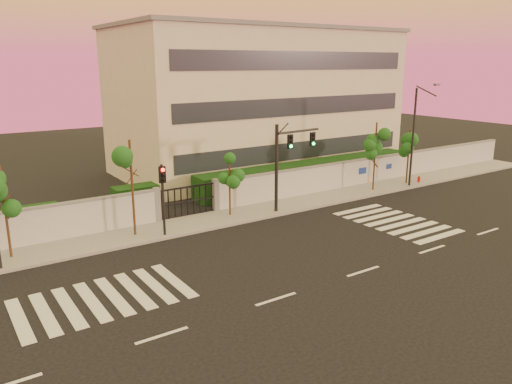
{
  "coord_description": "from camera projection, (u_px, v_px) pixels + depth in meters",
  "views": [
    {
      "loc": [
        -16.06,
        -14.95,
        9.38
      ],
      "look_at": [
        -1.94,
        6.0,
        2.78
      ],
      "focal_mm": 35.0,
      "sensor_mm": 36.0,
      "label": 1
    }
  ],
  "objects": [
    {
      "name": "ground",
      "position": [
        363.0,
        271.0,
        23.05
      ],
      "size": [
        120.0,
        120.0,
        0.0
      ],
      "primitive_type": "plane",
      "color": "black",
      "rests_on": "ground"
    },
    {
      "name": "sidewalk",
      "position": [
        242.0,
        214.0,
        31.46
      ],
      "size": [
        60.0,
        3.0,
        0.15
      ],
      "primitive_type": "cube",
      "color": "gray",
      "rests_on": "ground"
    },
    {
      "name": "perimeter_wall",
      "position": [
        231.0,
        194.0,
        32.46
      ],
      "size": [
        60.0,
        0.36,
        2.2
      ],
      "color": "#AFB2B6",
      "rests_on": "ground"
    },
    {
      "name": "hedge_row",
      "position": [
        223.0,
        187.0,
        35.3
      ],
      "size": [
        41.0,
        4.25,
        1.8
      ],
      "color": "black",
      "rests_on": "ground"
    },
    {
      "name": "institutional_building",
      "position": [
        257.0,
        100.0,
        44.0
      ],
      "size": [
        24.4,
        12.4,
        12.25
      ],
      "color": "beige",
      "rests_on": "ground"
    },
    {
      "name": "road_markings",
      "position": [
        287.0,
        253.0,
        25.21
      ],
      "size": [
        57.0,
        7.62,
        0.02
      ],
      "color": "silver",
      "rests_on": "ground"
    },
    {
      "name": "street_tree_b",
      "position": [
        3.0,
        191.0,
        23.6
      ],
      "size": [
        1.57,
        1.25,
        4.73
      ],
      "color": "#382314",
      "rests_on": "ground"
    },
    {
      "name": "street_tree_c",
      "position": [
        131.0,
        166.0,
        26.62
      ],
      "size": [
        1.61,
        1.28,
        5.41
      ],
      "color": "#382314",
      "rests_on": "ground"
    },
    {
      "name": "street_tree_d",
      "position": [
        230.0,
        171.0,
        30.46
      ],
      "size": [
        1.46,
        1.17,
        3.96
      ],
      "color": "#382314",
      "rests_on": "ground"
    },
    {
      "name": "street_tree_e",
      "position": [
        376.0,
        141.0,
        36.35
      ],
      "size": [
        1.49,
        1.19,
        5.15
      ],
      "color": "#382314",
      "rests_on": "ground"
    },
    {
      "name": "street_tree_f",
      "position": [
        409.0,
        144.0,
        38.52
      ],
      "size": [
        1.61,
        1.28,
        4.39
      ],
      "color": "#382314",
      "rests_on": "ground"
    },
    {
      "name": "traffic_signal_main",
      "position": [
        286.0,
        157.0,
        31.41
      ],
      "size": [
        3.59,
        0.52,
        5.69
      ],
      "rotation": [
        0.0,
        0.0,
        0.11
      ],
      "color": "black",
      "rests_on": "ground"
    },
    {
      "name": "traffic_signal_secondary",
      "position": [
        163.0,
        192.0,
        26.88
      ],
      "size": [
        0.32,
        0.32,
        4.1
      ],
      "rotation": [
        0.0,
        0.0,
        0.28
      ],
      "color": "black",
      "rests_on": "ground"
    },
    {
      "name": "streetlight_east",
      "position": [
        415.0,
        132.0,
        37.36
      ],
      "size": [
        0.47,
        1.9,
        7.9
      ],
      "color": "black",
      "rests_on": "ground"
    },
    {
      "name": "fire_hydrant",
      "position": [
        419.0,
        180.0,
        39.46
      ],
      "size": [
        0.26,
        0.25,
        0.67
      ],
      "rotation": [
        0.0,
        0.0,
        -0.43
      ],
      "color": "red",
      "rests_on": "ground"
    }
  ]
}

